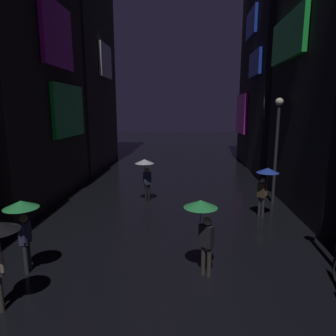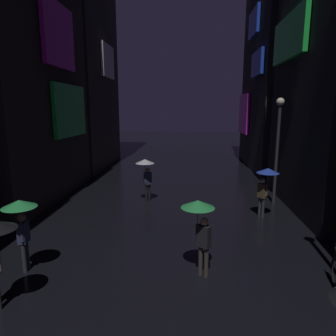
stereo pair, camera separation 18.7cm
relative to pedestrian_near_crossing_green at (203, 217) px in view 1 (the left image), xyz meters
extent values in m
cube|color=#2D2826|center=(-8.73, 6.77, 6.21)|extent=(4.00, 8.47, 15.76)
cube|color=#26E54C|center=(-6.58, 7.96, 2.71)|extent=(0.20, 3.80, 2.66)
cube|color=#F226D8|center=(-6.58, 7.13, 6.22)|extent=(0.20, 3.23, 2.95)
cube|color=white|center=(-6.58, 15.74, 6.34)|extent=(0.20, 2.92, 2.40)
cube|color=#26E54C|center=(4.12, 7.26, 5.99)|extent=(0.20, 4.29, 1.96)
cube|color=#232328|center=(6.27, 15.94, 6.95)|extent=(4.00, 8.80, 17.25)
cube|color=#F226D8|center=(4.12, 18.05, 2.41)|extent=(0.20, 3.73, 3.16)
cube|color=#264CF9|center=(4.12, 13.85, 5.80)|extent=(0.20, 3.02, 1.61)
cube|color=#264CF9|center=(4.12, 15.73, 8.82)|extent=(0.20, 2.97, 1.83)
cylinder|color=#38332D|center=(-4.55, -1.80, -1.24)|extent=(0.12, 0.12, 0.85)
cylinder|color=gray|center=(-4.45, -1.78, -0.47)|extent=(0.09, 0.09, 0.50)
cylinder|color=slate|center=(-4.45, -1.78, -0.13)|extent=(0.02, 0.02, 0.77)
cylinder|color=#38332D|center=(0.20, -0.09, -1.24)|extent=(0.12, 0.12, 0.85)
cylinder|color=#38332D|center=(0.04, 0.01, -1.24)|extent=(0.12, 0.12, 0.85)
cube|color=black|center=(0.12, -0.04, -0.52)|extent=(0.40, 0.37, 0.60)
sphere|color=tan|center=(0.12, -0.04, -0.11)|extent=(0.22, 0.22, 0.22)
cylinder|color=black|center=(-0.06, 0.02, -0.47)|extent=(0.09, 0.09, 0.50)
cylinder|color=slate|center=(-0.06, 0.02, -0.13)|extent=(0.02, 0.02, 0.77)
cone|color=green|center=(-0.06, 0.02, 0.35)|extent=(0.90, 0.90, 0.20)
cylinder|color=#2D2D38|center=(2.68, 4.78, -1.24)|extent=(0.12, 0.12, 0.85)
cylinder|color=#2D2D38|center=(2.79, 4.63, -1.24)|extent=(0.12, 0.12, 0.85)
cube|color=brown|center=(2.73, 4.71, -0.52)|extent=(0.38, 0.40, 0.60)
sphere|color=beige|center=(2.73, 4.71, -0.11)|extent=(0.22, 0.22, 0.22)
cylinder|color=brown|center=(2.88, 4.59, -0.47)|extent=(0.09, 0.09, 0.50)
cylinder|color=slate|center=(2.88, 4.59, -0.13)|extent=(0.02, 0.02, 0.77)
cone|color=#263FB2|center=(2.88, 4.59, 0.35)|extent=(0.90, 0.90, 0.20)
cylinder|color=black|center=(-2.26, 6.63, -1.24)|extent=(0.12, 0.12, 0.85)
cylinder|color=black|center=(-2.39, 6.51, -1.24)|extent=(0.12, 0.12, 0.85)
cube|color=#333859|center=(-2.33, 6.57, -0.52)|extent=(0.40, 0.39, 0.60)
sphere|color=#9E7051|center=(-2.33, 6.57, -0.11)|extent=(0.22, 0.22, 0.22)
cylinder|color=#333859|center=(-2.43, 6.41, -0.47)|extent=(0.09, 0.09, 0.50)
cylinder|color=slate|center=(-2.43, 6.41, -0.13)|extent=(0.02, 0.02, 0.77)
cone|color=silver|center=(-2.43, 6.41, 0.35)|extent=(0.90, 0.90, 0.20)
cylinder|color=#2D2D38|center=(-4.84, -0.05, -1.24)|extent=(0.12, 0.12, 0.85)
cylinder|color=#2D2D38|center=(-4.82, -0.23, -1.24)|extent=(0.12, 0.12, 0.85)
cube|color=#333859|center=(-4.83, -0.14, -0.52)|extent=(0.25, 0.36, 0.60)
sphere|color=#9E7051|center=(-4.83, -0.14, -0.11)|extent=(0.22, 0.22, 0.22)
cylinder|color=#333859|center=(-4.76, -0.31, -0.47)|extent=(0.09, 0.09, 0.50)
cylinder|color=slate|center=(-4.76, -0.31, -0.13)|extent=(0.02, 0.02, 0.77)
cone|color=green|center=(-4.76, -0.31, 0.35)|extent=(0.90, 0.90, 0.20)
cylinder|color=#2D2D33|center=(3.77, 6.68, 0.64)|extent=(0.14, 0.14, 4.61)
sphere|color=#F9EFCC|center=(3.77, 6.68, 3.13)|extent=(0.36, 0.36, 0.36)
camera|label=1|loc=(-0.47, -7.55, 2.80)|focal=32.00mm
camera|label=2|loc=(-0.28, -7.54, 2.80)|focal=32.00mm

